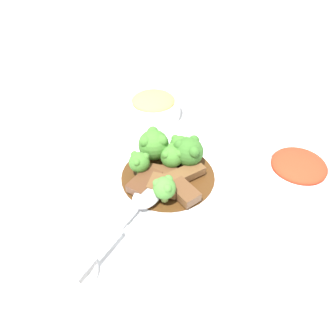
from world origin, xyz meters
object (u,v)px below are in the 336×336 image
(broccoli_floret_2, at_px, (172,156))
(beef_strip_3, at_px, (184,192))
(beef_strip_0, at_px, (184,174))
(broccoli_floret_1, at_px, (189,151))
(main_plate, at_px, (168,178))
(beef_strip_2, at_px, (164,185))
(beef_strip_1, at_px, (158,172))
(side_bowl_appetizer, at_px, (154,106))
(serving_spoon, at_px, (141,203))
(side_bowl_kimchi, at_px, (296,172))
(beef_strip_4, at_px, (145,182))
(broccoli_floret_4, at_px, (164,188))
(broccoli_floret_3, at_px, (139,162))
(broccoli_floret_5, at_px, (154,144))
(sauce_dish, at_px, (71,271))

(broccoli_floret_2, bearing_deg, beef_strip_3, -89.86)
(beef_strip_0, bearing_deg, broccoli_floret_1, 61.38)
(beef_strip_0, xyz_separation_m, broccoli_floret_2, (-0.01, 0.03, 0.02))
(main_plate, height_order, beef_strip_3, beef_strip_3)
(main_plate, bearing_deg, beef_strip_2, -115.87)
(beef_strip_1, bearing_deg, beef_strip_2, -87.74)
(broccoli_floret_2, height_order, side_bowl_appetizer, broccoli_floret_2)
(beef_strip_3, height_order, serving_spoon, beef_strip_3)
(broccoli_floret_1, distance_m, side_bowl_kimchi, 0.19)
(beef_strip_0, height_order, beef_strip_3, beef_strip_3)
(beef_strip_4, distance_m, broccoli_floret_2, 0.07)
(side_bowl_appetizer, bearing_deg, broccoli_floret_4, -99.58)
(main_plate, height_order, beef_strip_2, beef_strip_2)
(beef_strip_1, xyz_separation_m, side_bowl_kimchi, (0.23, -0.07, 0.01))
(broccoli_floret_2, bearing_deg, serving_spoon, -133.24)
(beef_strip_0, distance_m, broccoli_floret_2, 0.04)
(beef_strip_2, xyz_separation_m, side_bowl_kimchi, (0.22, -0.03, 0.00))
(beef_strip_3, bearing_deg, broccoli_floret_3, 129.43)
(beef_strip_0, relative_size, broccoli_floret_4, 1.73)
(beef_strip_4, xyz_separation_m, serving_spoon, (-0.01, -0.04, -0.00))
(beef_strip_1, bearing_deg, broccoli_floret_2, 28.08)
(beef_strip_2, height_order, broccoli_floret_5, broccoli_floret_5)
(broccoli_floret_5, bearing_deg, side_bowl_kimchi, -27.08)
(beef_strip_3, height_order, side_bowl_kimchi, side_bowl_kimchi)
(broccoli_floret_3, bearing_deg, side_bowl_kimchi, -17.30)
(beef_strip_2, bearing_deg, broccoli_floret_3, 122.83)
(broccoli_floret_5, xyz_separation_m, side_bowl_appetizer, (0.04, 0.16, -0.02))
(beef_strip_3, xyz_separation_m, serving_spoon, (-0.07, -0.00, -0.00))
(beef_strip_1, xyz_separation_m, broccoli_floret_2, (0.03, 0.02, 0.02))
(main_plate, height_order, side_bowl_appetizer, side_bowl_appetizer)
(broccoli_floret_5, relative_size, sauce_dish, 0.78)
(beef_strip_1, distance_m, beef_strip_3, 0.06)
(main_plate, relative_size, side_bowl_appetizer, 2.22)
(broccoli_floret_1, distance_m, side_bowl_appetizer, 0.19)
(beef_strip_2, bearing_deg, serving_spoon, -149.66)
(broccoli_floret_2, height_order, side_bowl_kimchi, broccoli_floret_2)
(broccoli_floret_2, relative_size, side_bowl_appetizer, 0.36)
(broccoli_floret_4, bearing_deg, beef_strip_1, 85.97)
(beef_strip_4, bearing_deg, side_bowl_appetizer, 73.02)
(beef_strip_0, bearing_deg, broccoli_floret_4, -138.05)
(side_bowl_appetizer, bearing_deg, side_bowl_kimchi, -55.88)
(beef_strip_2, bearing_deg, side_bowl_kimchi, -8.05)
(main_plate, height_order, serving_spoon, serving_spoon)
(broccoli_floret_5, relative_size, side_bowl_kimchi, 0.48)
(beef_strip_2, relative_size, beef_strip_3, 1.05)
(beef_strip_0, xyz_separation_m, side_bowl_appetizer, (-0.00, 0.22, -0.00))
(side_bowl_kimchi, distance_m, sauce_dish, 0.39)
(main_plate, relative_size, beef_strip_2, 4.25)
(beef_strip_0, bearing_deg, broccoli_floret_3, 156.30)
(beef_strip_4, relative_size, broccoli_floret_2, 1.57)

